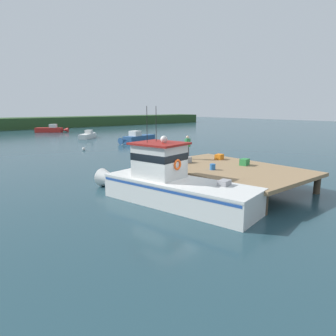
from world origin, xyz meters
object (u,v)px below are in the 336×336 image
at_px(moored_boat_outer_mooring, 137,138).
at_px(moored_boat_near_channel, 88,135).
at_px(crate_stack_mid_dock, 219,157).
at_px(mooring_buoy_outer, 84,149).
at_px(bait_bucket, 213,167).
at_px(main_fishing_boat, 169,183).
at_px(moored_boat_off_the_point, 51,129).
at_px(crate_single_far, 245,162).
at_px(mooring_buoy_spare_mooring, 174,153).
at_px(crate_single_by_cleat, 186,160).
at_px(deckhand_by_the_boat, 187,147).

bearing_deg(moored_boat_outer_mooring, moored_boat_near_channel, 105.93).
distance_m(crate_stack_mid_dock, mooring_buoy_outer, 18.17).
xyz_separation_m(crate_stack_mid_dock, bait_bucket, (-2.99, -2.08, -0.01)).
bearing_deg(crate_stack_mid_dock, moored_boat_near_channel, 81.50).
bearing_deg(moored_boat_outer_mooring, main_fishing_boat, -120.60).
height_order(crate_stack_mid_dock, bait_bucket, crate_stack_mid_dock).
bearing_deg(moored_boat_off_the_point, bait_bucket, -98.35).
bearing_deg(crate_stack_mid_dock, moored_boat_off_the_point, 85.00).
height_order(bait_bucket, moored_boat_outer_mooring, moored_boat_outer_mooring).
distance_m(main_fishing_boat, crate_stack_mid_dock, 6.80).
distance_m(crate_single_far, moored_boat_near_channel, 33.25).
distance_m(crate_single_far, mooring_buoy_outer, 20.54).
height_order(main_fishing_boat, bait_bucket, main_fishing_boat).
relative_size(crate_single_far, crate_stack_mid_dock, 1.00).
xyz_separation_m(moored_boat_near_channel, moored_boat_outer_mooring, (2.73, -9.57, 0.12)).
height_order(mooring_buoy_outer, mooring_buoy_spare_mooring, mooring_buoy_spare_mooring).
height_order(bait_bucket, mooring_buoy_spare_mooring, bait_bucket).
xyz_separation_m(moored_boat_outer_mooring, mooring_buoy_outer, (-9.10, -2.83, -0.37)).
bearing_deg(moored_boat_near_channel, crate_stack_mid_dock, -98.50).
xyz_separation_m(crate_single_far, moored_boat_near_channel, (4.99, 32.86, -0.97)).
bearing_deg(bait_bucket, moored_boat_near_channel, 76.95).
distance_m(main_fishing_boat, mooring_buoy_outer, 20.83).
bearing_deg(mooring_buoy_spare_mooring, mooring_buoy_outer, 119.79).
bearing_deg(crate_single_by_cleat, bait_bucket, -98.20).
bearing_deg(deckhand_by_the_boat, moored_boat_outer_mooring, 65.34).
xyz_separation_m(bait_bucket, moored_boat_near_channel, (7.54, 32.53, -0.94)).
relative_size(main_fishing_boat, moored_boat_near_channel, 2.34).
distance_m(moored_boat_outer_mooring, mooring_buoy_spare_mooring, 12.64).
bearing_deg(crate_stack_mid_dock, mooring_buoy_outer, 95.75).
xyz_separation_m(moored_boat_outer_mooring, moored_boat_off_the_point, (-3.31, 24.51, -0.01)).
distance_m(crate_single_far, bait_bucket, 2.58).
distance_m(deckhand_by_the_boat, mooring_buoy_outer, 16.65).
xyz_separation_m(crate_single_by_cleat, mooring_buoy_outer, (0.80, 17.50, -1.20)).
xyz_separation_m(main_fishing_boat, moored_boat_near_channel, (10.95, 32.71, -0.58)).
bearing_deg(mooring_buoy_spare_mooring, crate_stack_mid_dock, -111.37).
relative_size(crate_single_far, mooring_buoy_outer, 1.67).
bearing_deg(moored_boat_off_the_point, moored_boat_near_channel, -87.79).
bearing_deg(mooring_buoy_outer, bait_bucket, -93.34).
bearing_deg(moored_boat_off_the_point, crate_single_far, -95.27).
xyz_separation_m(mooring_buoy_outer, mooring_buoy_spare_mooring, (5.27, -9.21, 0.08)).
distance_m(moored_boat_off_the_point, mooring_buoy_outer, 27.95).
relative_size(deckhand_by_the_boat, mooring_buoy_outer, 4.54).
xyz_separation_m(main_fishing_boat, moored_boat_outer_mooring, (13.68, 23.13, -0.46)).
xyz_separation_m(main_fishing_boat, bait_bucket, (3.41, 0.18, 0.36)).
bearing_deg(crate_single_by_cleat, mooring_buoy_spare_mooring, 53.79).
bearing_deg(moored_boat_near_channel, main_fishing_boat, -108.51).
relative_size(moored_boat_off_the_point, mooring_buoy_outer, 15.52).
xyz_separation_m(crate_stack_mid_dock, crate_single_by_cleat, (-2.61, 0.54, 0.01)).
distance_m(crate_stack_mid_dock, moored_boat_near_channel, 30.80).
relative_size(bait_bucket, mooring_buoy_spare_mooring, 0.66).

